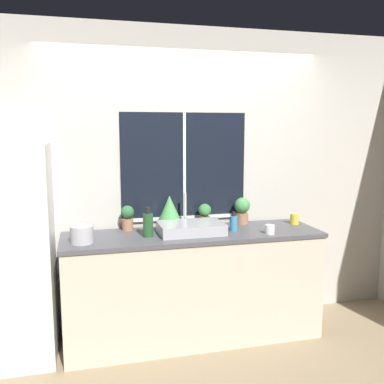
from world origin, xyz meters
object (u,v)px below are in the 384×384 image
Objects in this scene: mug_white at (270,229)px; kettle at (82,234)px; refrigerator at (3,254)px; mug_blue at (80,232)px; potted_plant_far_right at (242,209)px; potted_plant_far_left at (128,217)px; potted_plant_center_left at (170,209)px; mug_yellow at (295,219)px; bottle_tall at (148,224)px; soap_bottle at (234,223)px; potted_plant_center_right at (205,214)px; sink at (191,228)px.

kettle is at bearing 176.43° from mug_white.
mug_blue is at bearing 5.90° from refrigerator.
refrigerator reaches higher than potted_plant_far_right.
potted_plant_far_left is at bearing 10.77° from refrigerator.
mug_yellow is (1.15, -0.13, -0.12)m from potted_plant_center_left.
potted_plant_center_left is 3.06× the size of mug_blue.
potted_plant_center_left reaches higher than bottle_tall.
potted_plant_far_right is 0.30m from soap_bottle.
mug_white is (1.14, -0.43, -0.08)m from potted_plant_far_left.
bottle_tall reaches higher than mug_white.
bottle_tall is at bearing -154.75° from potted_plant_center_right.
potted_plant_center_right is 2.09× the size of mug_yellow.
mug_blue is at bearing 174.77° from soap_bottle.
mug_blue is (-1.45, -0.13, -0.10)m from potted_plant_far_right.
soap_bottle is at bearing -5.23° from mug_blue.
refrigerator is 2.51m from mug_yellow.
sink is at bearing -60.55° from potted_plant_center_left.
potted_plant_far_left is 2.25× the size of mug_yellow.
potted_plant_center_left is 0.83m from kettle.
soap_bottle reaches higher than mug_white.
potted_plant_far_left is 0.37m from potted_plant_center_left.
potted_plant_center_left is at bearing 180.00° from potted_plant_center_right.
refrigerator is at bearing -174.10° from mug_blue.
refrigerator is 1.39m from potted_plant_center_left.
sink is 5.71× the size of mug_blue.
mug_yellow is at bearing 5.95° from kettle.
potted_plant_center_left is 0.89m from mug_white.
bottle_tall is 1.39m from mug_yellow.
soap_bottle reaches higher than kettle.
potted_plant_center_right is at bearing 51.29° from sink.
potted_plant_far_left is 0.42m from mug_blue.
kettle is at bearing -156.23° from potted_plant_center_left.
refrigerator reaches higher than mug_blue.
sink is at bearing 6.15° from kettle.
potted_plant_center_right is at bearing 0.00° from potted_plant_far_left.
mug_blue is at bearing 165.83° from bottle_tall.
potted_plant_center_left is 0.79m from mug_blue.
mug_blue is 0.21m from kettle.
kettle reaches higher than mug_blue.
mug_blue is (-0.90, 0.11, -0.01)m from sink.
potted_plant_center_right is at bearing 17.13° from kettle.
refrigerator is 2.06m from potted_plant_far_right.
bottle_tall is at bearing 170.58° from mug_white.
potted_plant_far_right reaches higher than potted_plant_far_left.
potted_plant_far_right reaches higher than kettle.
sink is (1.49, -0.05, 0.13)m from refrigerator.
kettle is at bearing -172.30° from bottle_tall.
soap_bottle is at bearing 144.10° from mug_white.
potted_plant_center_left is at bearing 7.87° from refrigerator.
soap_bottle is at bearing -52.05° from potted_plant_center_right.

